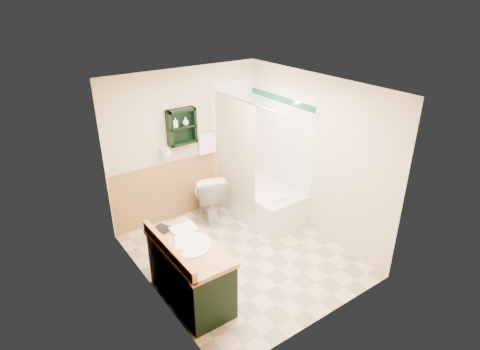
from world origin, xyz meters
The scene contains 25 objects.
floor centered at (0.00, 0.00, 0.00)m, with size 3.00×3.00×0.00m, color beige.
back_wall centered at (0.00, 1.52, 1.20)m, with size 2.60×0.04×2.40m, color beige.
left_wall centered at (-1.32, 0.00, 1.20)m, with size 0.04×3.00×2.40m, color beige.
right_wall centered at (1.32, 0.00, 1.20)m, with size 0.04×3.00×2.40m, color beige.
ceiling centered at (0.00, 0.00, 2.42)m, with size 2.60×3.00×0.04m, color white.
wainscot_left centered at (-1.29, 0.00, 0.50)m, with size 2.98×2.98×1.00m, color #BB7F4B, non-canonical shape.
wainscot_back centered at (0.00, 1.49, 0.50)m, with size 2.58×2.58×1.00m, color #BB7F4B, non-canonical shape.
mirror_frame centered at (-1.27, -0.55, 1.50)m, with size 1.30×1.30×1.00m, color brown, non-canonical shape.
mirror_glass centered at (-1.27, -0.55, 1.50)m, with size 1.20×1.20×0.90m, color white, non-canonical shape.
tile_right centered at (1.28, 0.75, 1.05)m, with size 1.50×1.50×2.10m, color white, non-canonical shape.
tile_back centered at (1.03, 1.48, 1.05)m, with size 0.95×0.95×2.10m, color white, non-canonical shape.
tile_accent centered at (1.27, 0.75, 1.90)m, with size 1.50×1.50×0.10m, color #154C30, non-canonical shape.
wall_shelf centered at (-0.10, 1.41, 1.55)m, with size 0.45×0.15×0.55m, color black.
hair_dryer centered at (-0.40, 1.43, 1.20)m, with size 0.10×0.24×0.18m, color white, non-canonical shape.
towel_bar centered at (0.35, 1.45, 1.35)m, with size 0.40×0.06×0.40m, color white, non-canonical shape.
curtain_rod centered at (0.53, 0.75, 2.00)m, with size 0.03×0.03×1.60m, color silver.
shower_curtain centered at (0.53, 0.92, 1.15)m, with size 1.05×1.05×1.70m, color beige, non-canonical shape.
vanity centered at (-0.99, -0.35, 0.39)m, with size 0.59×1.21×0.77m, color black.
bathtub centered at (0.93, 0.77, 0.26)m, with size 0.78×1.50×0.52m, color silver.
toilet centered at (0.16, 1.17, 0.40)m, with size 0.46×0.82×0.80m, color silver.
counter_towel centered at (-0.89, -0.05, 0.79)m, with size 0.30×0.23×0.04m, color white.
vanity_book centered at (-1.16, 0.11, 0.88)m, with size 0.16×0.02×0.21m, color black.
tub_towel centered at (0.82, 0.23, 0.55)m, with size 0.22×0.19×0.07m, color white.
soap_bottle_a centered at (-0.20, 1.40, 1.60)m, with size 0.07×0.15×0.07m, color silver.
soap_bottle_b centered at (-0.03, 1.40, 1.61)m, with size 0.09×0.12×0.09m, color silver.
Camera 1 is at (-2.72, -3.78, 3.46)m, focal length 30.00 mm.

